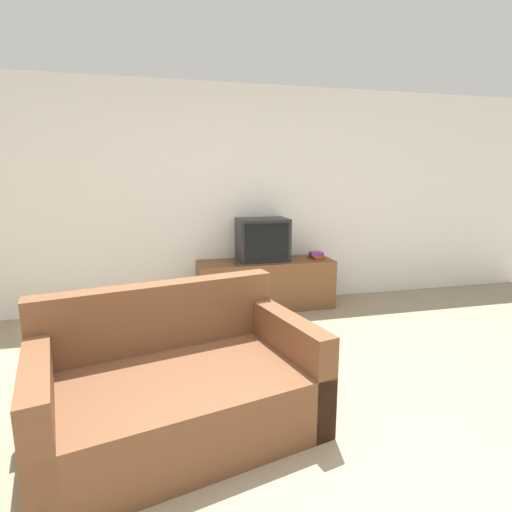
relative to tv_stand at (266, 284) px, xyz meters
name	(u,v)px	position (x,y,z in m)	size (l,w,h in m)	color
ground_plane	(295,480)	(-0.59, -2.73, -0.29)	(14.00, 14.00, 0.00)	gray
wall_back	(212,198)	(-0.59, 0.30, 1.01)	(9.00, 0.06, 2.60)	white
tv_stand	(266,284)	(0.00, 0.00, 0.00)	(1.60, 0.50, 0.58)	brown
television	(263,239)	(-0.03, 0.05, 0.54)	(0.59, 0.40, 0.50)	black
couch	(177,387)	(-1.15, -2.14, -0.01)	(1.79, 1.32, 0.85)	brown
book_stack	(317,255)	(0.64, -0.01, 0.33)	(0.16, 0.22, 0.08)	#B72D28
remote_on_stand	(237,264)	(-0.38, -0.16, 0.30)	(0.04, 0.16, 0.02)	#2D2D2D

